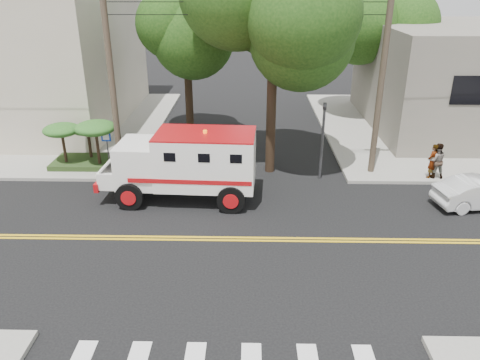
{
  "coord_description": "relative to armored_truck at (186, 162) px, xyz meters",
  "views": [
    {
      "loc": [
        0.51,
        -14.53,
        8.63
      ],
      "look_at": [
        0.16,
        1.65,
        1.6
      ],
      "focal_mm": 35.0,
      "sensor_mm": 36.0,
      "label": 1
    }
  ],
  "objects": [
    {
      "name": "tree_right",
      "position": [
        10.94,
        12.44,
        4.43
      ],
      "size": [
        4.8,
        4.5,
        8.2
      ],
      "color": "black",
      "rests_on": "ground"
    },
    {
      "name": "traffic_signal",
      "position": [
        5.9,
        2.27,
        0.56
      ],
      "size": [
        0.15,
        0.18,
        3.6
      ],
      "color": "#3F3F42",
      "rests_on": "ground"
    },
    {
      "name": "pedestrian_b",
      "position": [
        11.13,
        2.17,
        -0.69
      ],
      "size": [
        0.83,
        0.66,
        1.65
      ],
      "primitive_type": "imported",
      "rotation": [
        0.0,
        0.0,
        3.1
      ],
      "color": "gray",
      "rests_on": "sidewalk_ne"
    },
    {
      "name": "accessibility_sign",
      "position": [
        -4.1,
        2.84,
        -0.3
      ],
      "size": [
        0.45,
        0.1,
        2.02
      ],
      "color": "#3F3F42",
      "rests_on": "ground"
    },
    {
      "name": "palm_planter",
      "position": [
        -5.34,
        3.3,
        -0.02
      ],
      "size": [
        3.52,
        2.63,
        2.36
      ],
      "color": "#1E3314",
      "rests_on": "sidewalk_nw"
    },
    {
      "name": "pedestrian_a",
      "position": [
        10.95,
        2.17,
        -0.71
      ],
      "size": [
        0.69,
        0.68,
        1.6
      ],
      "primitive_type": "imported",
      "rotation": [
        0.0,
        0.0,
        3.91
      ],
      "color": "gray",
      "rests_on": "sidewalk_ne"
    },
    {
      "name": "sidewalk_ne",
      "position": [
        15.6,
        10.17,
        -1.59
      ],
      "size": [
        17.0,
        17.0,
        0.15
      ],
      "primitive_type": "cube",
      "color": "gray",
      "rests_on": "ground"
    },
    {
      "name": "ground",
      "position": [
        2.1,
        -3.33,
        -1.66
      ],
      "size": [
        100.0,
        100.0,
        0.0
      ],
      "primitive_type": "plane",
      "color": "black",
      "rests_on": "ground"
    },
    {
      "name": "utility_pole_left",
      "position": [
        -3.5,
        2.67,
        2.84
      ],
      "size": [
        0.28,
        0.28,
        9.0
      ],
      "primitive_type": "cylinder",
      "color": "#382D23",
      "rests_on": "ground"
    },
    {
      "name": "tree_left",
      "position": [
        -0.58,
        8.46,
        4.07
      ],
      "size": [
        4.48,
        4.2,
        7.7
      ],
      "color": "black",
      "rests_on": "ground"
    },
    {
      "name": "tree_main",
      "position": [
        4.04,
        2.88,
        5.54
      ],
      "size": [
        6.08,
        5.7,
        9.85
      ],
      "color": "black",
      "rests_on": "ground"
    },
    {
      "name": "armored_truck",
      "position": [
        0.0,
        0.0,
        0.0
      ],
      "size": [
        6.54,
        2.88,
        2.92
      ],
      "rotation": [
        0.0,
        0.0,
        -0.05
      ],
      "color": "white",
      "rests_on": "ground"
    },
    {
      "name": "sidewalk_nw",
      "position": [
        -11.4,
        10.17,
        -1.59
      ],
      "size": [
        17.0,
        17.0,
        0.15
      ],
      "primitive_type": "cube",
      "color": "gray",
      "rests_on": "ground"
    },
    {
      "name": "utility_pole_right",
      "position": [
        8.4,
        2.87,
        2.84
      ],
      "size": [
        0.28,
        0.28,
        9.0
      ],
      "primitive_type": "cylinder",
      "color": "#382D23",
      "rests_on": "ground"
    }
  ]
}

